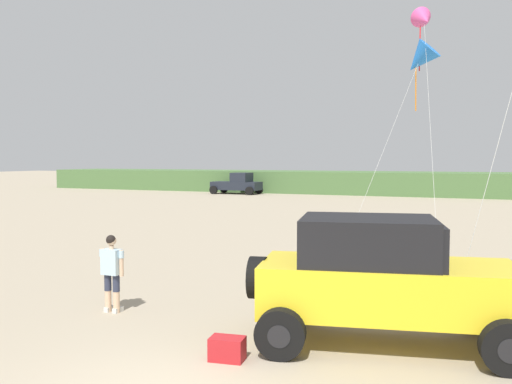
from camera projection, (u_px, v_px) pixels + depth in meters
name	position (u px, v px, depth m)	size (l,w,h in m)	color
dune_ridge	(489.00, 185.00, 47.74)	(90.00, 7.04, 2.06)	#4C703D
jeep	(384.00, 278.00, 9.64)	(5.01, 3.20, 2.26)	yellow
person_watching	(112.00, 269.00, 11.73)	(0.62, 0.30, 1.67)	#DBB28E
cooler_box	(227.00, 349.00, 8.96)	(0.56, 0.36, 0.38)	#B21E23
distant_pickup	(238.00, 184.00, 51.23)	(4.65, 2.48, 1.98)	#1E232D
kite_white_parafoil	(420.00, 59.00, 22.78)	(2.93, 5.88, 8.31)	blue
kite_green_box	(424.00, 20.00, 22.93)	(1.90, 6.67, 9.71)	#E04C93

